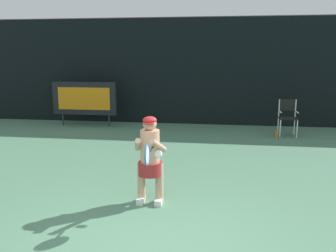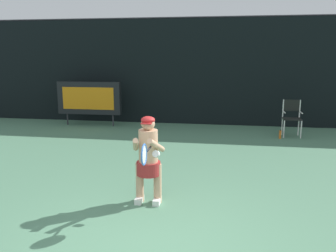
% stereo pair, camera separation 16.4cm
% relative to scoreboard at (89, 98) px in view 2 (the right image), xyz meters
% --- Properties ---
extents(backdrop_screen, '(18.00, 0.12, 3.66)m').
position_rel_scoreboard_xyz_m(backdrop_screen, '(3.71, 0.92, 0.86)').
color(backdrop_screen, black).
rests_on(backdrop_screen, ground).
extents(scoreboard, '(2.20, 0.21, 1.50)m').
position_rel_scoreboard_xyz_m(scoreboard, '(0.00, 0.00, 0.00)').
color(scoreboard, black).
rests_on(scoreboard, ground).
extents(umpire_chair, '(0.52, 0.44, 1.08)m').
position_rel_scoreboard_xyz_m(umpire_chair, '(6.54, -0.57, -0.33)').
color(umpire_chair, white).
rests_on(umpire_chair, ground).
extents(water_bottle, '(0.07, 0.07, 0.27)m').
position_rel_scoreboard_xyz_m(water_bottle, '(6.19, -0.97, -0.82)').
color(water_bottle, orange).
rests_on(water_bottle, ground).
extents(tennis_player, '(0.54, 0.61, 1.44)m').
position_rel_scoreboard_xyz_m(tennis_player, '(3.41, -6.06, -0.17)').
color(tennis_player, white).
rests_on(tennis_player, ground).
extents(tennis_racket, '(0.03, 0.60, 0.31)m').
position_rel_scoreboard_xyz_m(tennis_racket, '(3.51, -6.73, 0.07)').
color(tennis_racket, black).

